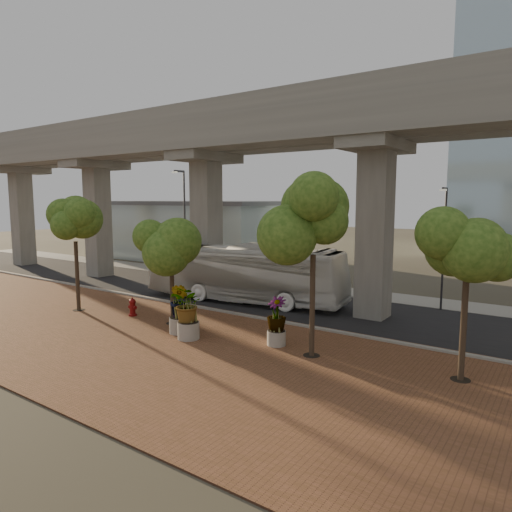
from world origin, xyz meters
The scene contains 18 objects.
ground centered at (0.00, 0.00, 0.00)m, with size 160.00×160.00×0.00m, color #3B362B.
brick_plaza centered at (0.00, -8.00, 0.03)m, with size 70.00×13.00×0.06m, color brown.
asphalt_road centered at (0.00, 2.00, 0.02)m, with size 90.00×8.00×0.04m, color black.
curb_strip centered at (0.00, -2.00, 0.08)m, with size 70.00×0.25×0.16m, color gray.
far_sidewalk centered at (0.00, 7.50, 0.03)m, with size 90.00×3.00×0.06m, color gray.
transit_viaduct centered at (0.00, 2.00, 7.29)m, with size 72.00×5.60×12.40m.
station_pavilion centered at (-20.00, 16.00, 3.22)m, with size 23.00×13.00×6.30m.
transit_bus centered at (-2.13, 1.13, 1.82)m, with size 3.07×13.09×3.65m, color silver.
fire_hydrant centered at (-4.97, -5.49, 0.55)m, with size 0.51×0.46×1.01m.
planter_front centered at (0.50, -6.82, 1.57)m, with size 2.25×2.25×2.48m.
planter_right centered at (4.34, -5.28, 1.38)m, with size 2.04×2.04×2.17m.
planter_left centered at (-0.50, -6.38, 1.53)m, with size 2.20×2.20×2.42m.
street_tree_far_west centered at (-8.57, -6.43, 5.10)m, with size 3.50×3.50×6.65m.
street_tree_near_west centered at (-2.00, -5.34, 4.37)m, with size 3.86×3.86×6.08m.
street_tree_near_east centered at (6.27, -5.61, 5.52)m, with size 4.33×4.33×7.45m.
street_tree_far_east centered at (11.86, -4.83, 4.74)m, with size 3.65×3.65×6.36m.
streetlamp_west centered at (-12.41, 6.45, 5.16)m, with size 0.44×1.28×8.85m.
streetlamp_east centered at (8.74, 5.74, 4.16)m, with size 0.35×1.03×7.11m.
Camera 1 is at (14.78, -21.87, 6.47)m, focal length 32.00 mm.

